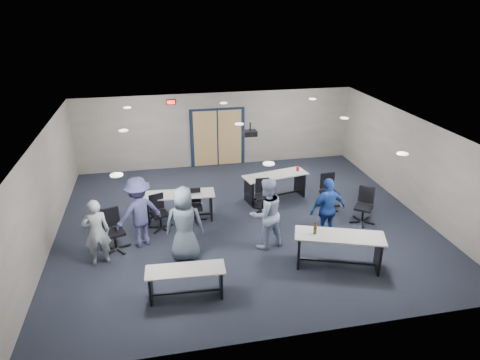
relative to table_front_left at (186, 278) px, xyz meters
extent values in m
plane|color=black|center=(1.83, 2.94, -0.45)|extent=(10.00, 10.00, 0.00)
cube|color=slate|center=(1.83, 7.44, 0.90)|extent=(10.00, 0.04, 2.70)
cube|color=slate|center=(1.83, -1.56, 0.90)|extent=(10.00, 0.04, 2.70)
cube|color=slate|center=(-3.17, 2.94, 0.90)|extent=(0.04, 9.00, 2.70)
cube|color=slate|center=(6.83, 2.94, 0.90)|extent=(0.04, 9.00, 2.70)
cube|color=white|center=(1.83, 2.94, 2.25)|extent=(10.00, 9.00, 0.04)
cube|color=black|center=(1.83, 7.41, 0.60)|extent=(2.00, 0.06, 2.20)
cube|color=tan|center=(1.38, 7.39, 0.60)|extent=(0.85, 0.04, 2.05)
cube|color=tan|center=(2.28, 7.39, 0.60)|extent=(0.85, 0.04, 2.05)
cube|color=black|center=(0.23, 7.39, 2.00)|extent=(0.32, 0.05, 0.18)
cube|color=#FF0C0C|center=(0.23, 7.36, 2.00)|extent=(0.26, 0.02, 0.12)
cylinder|color=black|center=(2.13, 3.44, 2.13)|extent=(0.04, 0.04, 0.24)
cube|color=black|center=(2.13, 3.44, 1.95)|extent=(0.35, 0.30, 0.14)
cylinder|color=black|center=(2.13, 3.29, 1.95)|extent=(0.08, 0.03, 0.08)
cube|color=#ABA8A1|center=(0.00, 0.00, 0.20)|extent=(1.66, 0.64, 0.03)
cube|color=black|center=(-0.72, 0.04, -0.13)|extent=(0.07, 0.50, 0.63)
cube|color=black|center=(0.72, -0.04, -0.13)|extent=(0.07, 0.50, 0.63)
cube|color=black|center=(0.00, 0.00, -0.36)|extent=(1.45, 0.13, 0.04)
cube|color=#ABA8A1|center=(3.53, 0.39, 0.35)|extent=(2.12, 1.31, 0.03)
cube|color=black|center=(2.69, 0.69, -0.06)|extent=(0.26, 0.60, 0.78)
cube|color=black|center=(4.38, 0.09, -0.06)|extent=(0.26, 0.60, 0.78)
cube|color=black|center=(3.53, 0.39, -0.34)|extent=(1.71, 0.66, 0.04)
cube|color=#ABA8A1|center=(0.13, 3.43, 0.32)|extent=(1.97, 0.78, 0.03)
cube|color=black|center=(-0.72, 3.49, -0.07)|extent=(0.09, 0.59, 0.75)
cube|color=black|center=(0.99, 3.37, -0.07)|extent=(0.09, 0.59, 0.75)
cube|color=black|center=(0.13, 3.43, -0.34)|extent=(1.72, 0.17, 0.04)
cube|color=#ABA8A1|center=(3.11, 4.18, 0.34)|extent=(2.08, 1.05, 0.03)
cube|color=black|center=(2.24, 4.00, -0.06)|extent=(0.18, 0.61, 0.77)
cube|color=black|center=(3.97, 4.36, -0.06)|extent=(0.18, 0.61, 0.77)
cube|color=black|center=(3.11, 4.18, -0.34)|extent=(1.74, 0.41, 0.04)
cylinder|color=#A91C16|center=(3.86, 4.33, 0.42)|extent=(0.09, 0.09, 0.13)
imported|color=#9FA9AD|center=(-1.88, 1.63, 0.37)|extent=(0.66, 0.49, 1.64)
imported|color=slate|center=(0.12, 1.46, 0.46)|extent=(0.95, 0.68, 1.83)
imported|color=#ABBCE2|center=(2.12, 1.57, 0.46)|extent=(1.06, 0.93, 1.83)
imported|color=#1B3D95|center=(3.74, 1.61, 0.39)|extent=(1.04, 0.58, 1.68)
imported|color=#3D3F6E|center=(-0.93, 2.27, 0.46)|extent=(1.36, 1.12, 1.83)
camera|label=1|loc=(-0.37, -7.39, 5.34)|focal=32.00mm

